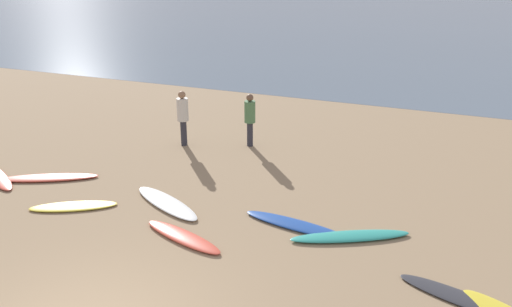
% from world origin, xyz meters
% --- Properties ---
extents(ground_plane, '(120.00, 120.00, 0.20)m').
position_xyz_m(ground_plane, '(0.00, 10.00, -0.10)').
color(ground_plane, '#997C5B').
rests_on(ground_plane, ground).
extents(surfboard_1, '(2.48, 1.62, 0.08)m').
position_xyz_m(surfboard_1, '(-4.72, 4.74, 0.04)').
color(surfboard_1, '#D84C38').
rests_on(surfboard_1, ground).
extents(surfboard_2, '(1.98, 1.43, 0.07)m').
position_xyz_m(surfboard_2, '(-3.05, 3.67, 0.03)').
color(surfboard_2, yellow).
rests_on(surfboard_2, ground).
extents(surfboard_3, '(2.31, 1.54, 0.09)m').
position_xyz_m(surfboard_3, '(-1.13, 4.59, 0.05)').
color(surfboard_3, white).
rests_on(surfboard_3, ground).
extents(surfboard_4, '(2.11, 1.08, 0.09)m').
position_xyz_m(surfboard_4, '(-0.03, 3.37, 0.05)').
color(surfboard_4, '#D84C38').
rests_on(surfboard_4, ground).
extents(surfboard_5, '(2.46, 0.83, 0.08)m').
position_xyz_m(surfboard_5, '(1.97, 4.70, 0.04)').
color(surfboard_5, '#1E479E').
rests_on(surfboard_5, ground).
extents(surfboard_6, '(2.42, 1.57, 0.10)m').
position_xyz_m(surfboard_6, '(3.15, 4.64, 0.05)').
color(surfboard_6, teal).
rests_on(surfboard_6, ground).
extents(surfboard_7, '(2.16, 1.05, 0.06)m').
position_xyz_m(surfboard_7, '(5.31, 3.32, 0.03)').
color(surfboard_7, '#333338').
rests_on(surfboard_7, ground).
extents(person_0, '(0.32, 0.32, 1.60)m').
position_xyz_m(person_0, '(-0.82, 8.93, 0.94)').
color(person_0, '#2D2D38').
rests_on(person_0, ground).
extents(person_1, '(0.34, 0.34, 1.67)m').
position_xyz_m(person_1, '(-2.69, 8.26, 0.99)').
color(person_1, '#2D2D38').
rests_on(person_1, ground).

